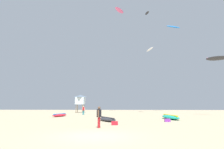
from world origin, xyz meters
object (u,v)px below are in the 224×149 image
Objects in this scene: kite_aloft_4 at (173,27)px; kite_aloft_3 at (147,13)px; cooler_box at (115,123)px; kite_grounded_near at (60,115)px; kite_aloft_2 at (119,10)px; kite_aloft_1 at (217,58)px; kite_grounded_mid at (170,117)px; kite_grounded_far at (107,119)px; kite_aloft_0 at (150,49)px; person_midground at (83,110)px; gear_bag at (167,120)px; person_foreground at (99,115)px; lifeguard_tower at (80,99)px.

kite_aloft_3 is at bearing -164.09° from kite_aloft_4.
cooler_box is 0.26× the size of kite_aloft_3.
kite_aloft_2 is at bearing 61.80° from kite_grounded_near.
kite_aloft_4 is (-2.34, 16.87, 13.00)m from kite_aloft_1.
kite_grounded_mid reaches higher than cooler_box.
kite_grounded_mid is 8.27m from kite_grounded_far.
kite_aloft_0 is at bearing 131.62° from kite_aloft_1.
kite_aloft_1 is at bearing -103.00° from person_midground.
gear_bag is at bearing -107.93° from kite_aloft_4.
kite_grounded_far is 6.79× the size of gear_bag.
person_foreground is 0.42× the size of kite_grounded_near.
lifeguard_tower is at bearing 109.31° from kite_grounded_far.
person_foreground is 0.45× the size of kite_aloft_0.
kite_grounded_far is 1.05× the size of kite_aloft_0.
kite_aloft_2 is 15.24m from kite_aloft_4.
gear_bag is at bearing -58.63° from lifeguard_tower.
person_midground is 6.26m from kite_grounded_near.
gear_bag is 0.15× the size of kite_aloft_2.
kite_grounded_far is 27.87m from kite_aloft_0.
kite_aloft_4 is at bearing 38.60° from kite_aloft_0.
kite_grounded_far is at bearing -107.76° from kite_aloft_3.
kite_grounded_mid is 1.27× the size of kite_aloft_2.
kite_aloft_0 is at bearing -3.97° from lifeguard_tower.
kite_grounded_near is at bearing 134.21° from kite_grounded_far.
person_foreground is 0.39× the size of lifeguard_tower.
person_midground is 2.82× the size of cooler_box.
kite_aloft_3 reaches higher than person_midground.
gear_bag is at bearing -30.90° from kite_grounded_near.
kite_grounded_far is 0.92× the size of lifeguard_tower.
person_midground is 2.82× the size of gear_bag.
lifeguard_tower is at bearing 108.52° from cooler_box.
kite_aloft_2 is (9.35, 1.55, 23.10)m from lifeguard_tower.
kite_grounded_far is at bearing 96.84° from person_foreground.
kite_aloft_2 is at bearing -167.45° from kite_aloft_4.
kite_grounded_far is at bearing -118.87° from kite_aloft_4.
kite_grounded_near is at bearing -88.91° from lifeguard_tower.
kite_aloft_4 is (21.04, 14.42, 21.73)m from person_midground.
kite_aloft_4 is at bearing 73.89° from person_foreground.
kite_aloft_3 reaches higher than gear_bag.
kite_aloft_0 is at bearing -20.77° from kite_aloft_2.
kite_aloft_3 is at bearing 9.14° from kite_aloft_2.
cooler_box is at bearing -103.90° from kite_aloft_3.
kite_aloft_3 reaches higher than kite_grounded_far.
kite_aloft_2 is at bearing 159.23° from kite_aloft_0.
kite_aloft_0 reaches higher than person_foreground.
kite_aloft_1 is 27.24m from kite_aloft_2.
person_foreground is 32.66m from kite_aloft_0.
person_foreground is 20.60m from person_midground.
kite_aloft_2 reaches higher than lifeguard_tower.
kite_grounded_far is (7.95, -8.17, -0.00)m from kite_grounded_near.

